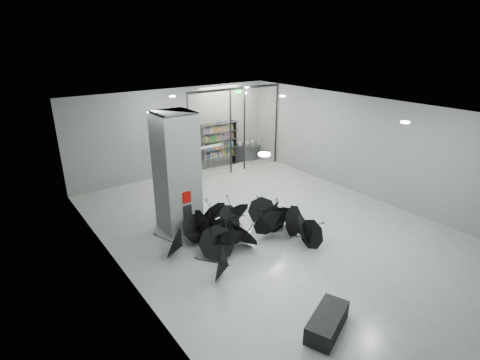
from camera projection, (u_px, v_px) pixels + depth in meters
room at (276, 149)px, 11.77m from camera, size 14.00×14.02×4.01m
column at (177, 173)px, 12.20m from camera, size 1.20×1.20×4.00m
fire_cabinet at (187, 197)px, 11.97m from camera, size 0.28×0.04×0.38m
info_panel at (188, 211)px, 12.15m from camera, size 0.30×0.03×0.42m
exit_sign at (238, 92)px, 16.73m from camera, size 0.30×0.06×0.15m
glass_partition at (236, 127)px, 17.47m from camera, size 5.06×0.08×4.00m
bench at (327, 322)px, 8.33m from camera, size 1.49×1.06×0.44m
bookshelf at (219, 145)px, 18.71m from camera, size 2.02×0.67×2.18m
shop_counter at (246, 152)px, 19.78m from camera, size 1.52×0.86×0.86m
umbrella_cluster at (242, 231)px, 12.00m from camera, size 5.15×4.03×1.29m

